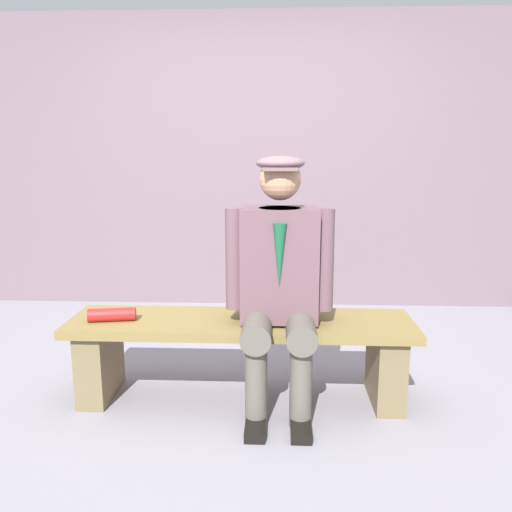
{
  "coord_description": "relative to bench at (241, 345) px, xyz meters",
  "views": [
    {
      "loc": [
        -0.2,
        2.63,
        1.34
      ],
      "look_at": [
        -0.08,
        0.0,
        0.81
      ],
      "focal_mm": 36.02,
      "sensor_mm": 36.0,
      "label": 1
    }
  ],
  "objects": [
    {
      "name": "bench",
      "position": [
        0.0,
        0.0,
        0.0
      ],
      "size": [
        1.85,
        0.46,
        0.46
      ],
      "color": "olive",
      "rests_on": "ground"
    },
    {
      "name": "rolled_magazine",
      "position": [
        0.68,
        0.06,
        0.18
      ],
      "size": [
        0.26,
        0.11,
        0.07
      ],
      "primitive_type": "cylinder",
      "rotation": [
        0.0,
        1.57,
        0.18
      ],
      "color": "#B21E1E",
      "rests_on": "bench"
    },
    {
      "name": "stadium_wall",
      "position": [
        0.0,
        -1.94,
        0.93
      ],
      "size": [
        12.0,
        0.24,
        2.48
      ],
      "primitive_type": "cube",
      "color": "#695660",
      "rests_on": "ground"
    },
    {
      "name": "seated_man",
      "position": [
        -0.2,
        0.06,
        0.41
      ],
      "size": [
        0.56,
        0.6,
        1.32
      ],
      "color": "brown",
      "rests_on": "ground"
    },
    {
      "name": "ground_plane",
      "position": [
        0.0,
        0.0,
        -0.31
      ],
      "size": [
        30.0,
        30.0,
        0.0
      ],
      "primitive_type": "plane",
      "color": "gray"
    }
  ]
}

